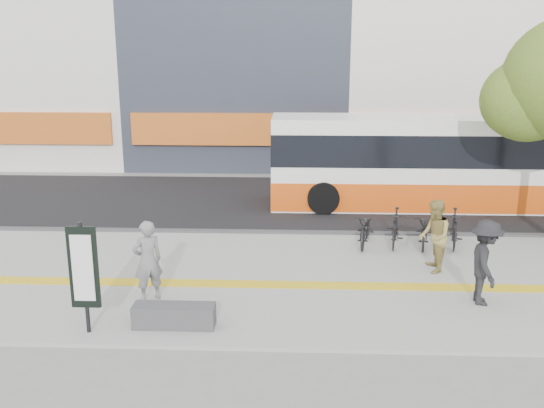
{
  "coord_description": "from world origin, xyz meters",
  "views": [
    {
      "loc": [
        -0.24,
        -11.68,
        5.32
      ],
      "look_at": [
        -0.82,
        2.0,
        1.75
      ],
      "focal_mm": 38.86,
      "sensor_mm": 36.0,
      "label": 1
    }
  ],
  "objects_px": {
    "bench": "(174,316)",
    "seated_woman": "(148,261)",
    "bus": "(441,165)",
    "pedestrian_dark": "(485,262)",
    "pedestrian_tan": "(434,236)",
    "signboard": "(84,269)"
  },
  "relations": [
    {
      "from": "bench",
      "to": "pedestrian_tan",
      "type": "distance_m",
      "value": 6.61
    },
    {
      "from": "pedestrian_tan",
      "to": "signboard",
      "type": "bearing_deg",
      "value": -62.25
    },
    {
      "from": "seated_woman",
      "to": "pedestrian_tan",
      "type": "relative_size",
      "value": 1.0
    },
    {
      "from": "bus",
      "to": "pedestrian_tan",
      "type": "bearing_deg",
      "value": -104.08
    },
    {
      "from": "bus",
      "to": "pedestrian_dark",
      "type": "relative_size",
      "value": 6.33
    },
    {
      "from": "seated_woman",
      "to": "pedestrian_tan",
      "type": "height_order",
      "value": "pedestrian_tan"
    },
    {
      "from": "bus",
      "to": "pedestrian_dark",
      "type": "height_order",
      "value": "bus"
    },
    {
      "from": "pedestrian_dark",
      "to": "bus",
      "type": "bearing_deg",
      "value": -2.43
    },
    {
      "from": "bus",
      "to": "seated_woman",
      "type": "xyz_separation_m",
      "value": [
        -8.14,
        -8.44,
        -0.55
      ]
    },
    {
      "from": "bus",
      "to": "seated_woman",
      "type": "distance_m",
      "value": 11.74
    },
    {
      "from": "seated_woman",
      "to": "pedestrian_tan",
      "type": "xyz_separation_m",
      "value": [
        6.52,
        2.0,
        0.0
      ]
    },
    {
      "from": "signboard",
      "to": "pedestrian_dark",
      "type": "xyz_separation_m",
      "value": [
        7.96,
        1.68,
        -0.37
      ]
    },
    {
      "from": "pedestrian_tan",
      "to": "seated_woman",
      "type": "bearing_deg",
      "value": -71.15
    },
    {
      "from": "signboard",
      "to": "seated_woman",
      "type": "bearing_deg",
      "value": 62.88
    },
    {
      "from": "bench",
      "to": "signboard",
      "type": "relative_size",
      "value": 0.73
    },
    {
      "from": "pedestrian_dark",
      "to": "bench",
      "type": "bearing_deg",
      "value": 106.49
    },
    {
      "from": "bench",
      "to": "seated_woman",
      "type": "distance_m",
      "value": 1.63
    },
    {
      "from": "signboard",
      "to": "seated_woman",
      "type": "height_order",
      "value": "signboard"
    },
    {
      "from": "bench",
      "to": "pedestrian_tan",
      "type": "xyz_separation_m",
      "value": [
        5.72,
        3.25,
        0.67
      ]
    },
    {
      "from": "signboard",
      "to": "bus",
      "type": "xyz_separation_m",
      "value": [
        8.94,
        10.01,
        0.15
      ]
    },
    {
      "from": "signboard",
      "to": "pedestrian_tan",
      "type": "height_order",
      "value": "signboard"
    },
    {
      "from": "bench",
      "to": "pedestrian_tan",
      "type": "bearing_deg",
      "value": 29.65
    }
  ]
}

